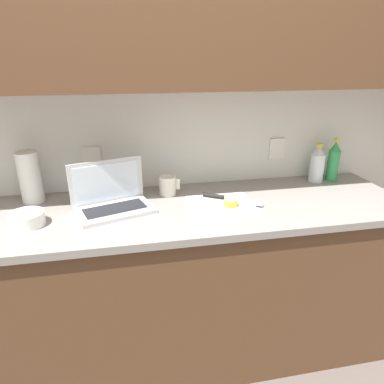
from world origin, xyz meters
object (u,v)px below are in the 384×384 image
object	(u,v)px
knife	(222,198)
measuring_cup	(168,185)
bowl_white	(27,219)
paper_towel_roll	(30,177)
bottle_oil_tall	(333,161)
lemon_half_cut	(231,203)
cutting_board	(222,206)
laptop	(112,199)
bottle_green_soda	(317,164)

from	to	relation	value
knife	measuring_cup	bearing A→B (deg)	-175.65
bowl_white	paper_towel_roll	bearing A→B (deg)	96.81
bottle_oil_tall	lemon_half_cut	bearing A→B (deg)	-158.92
knife	paper_towel_roll	distance (m)	0.94
knife	lemon_half_cut	xyz separation A→B (m)	(0.02, -0.09, 0.01)
cutting_board	bowl_white	distance (m)	0.87
bowl_white	measuring_cup	bearing A→B (deg)	20.21
bowl_white	cutting_board	bearing A→B (deg)	1.92
bottle_oil_tall	bowl_white	world-z (taller)	bottle_oil_tall
bottle_oil_tall	bowl_white	xyz separation A→B (m)	(-1.60, -0.28, -0.08)
laptop	paper_towel_roll	size ratio (longest dim) A/B	1.55
cutting_board	knife	distance (m)	0.07
knife	measuring_cup	world-z (taller)	measuring_cup
bottle_green_soda	paper_towel_roll	world-z (taller)	paper_towel_roll
bottle_oil_tall	measuring_cup	xyz separation A→B (m)	(-0.97, -0.04, -0.06)
lemon_half_cut	laptop	bearing A→B (deg)	171.06
laptop	paper_towel_roll	xyz separation A→B (m)	(-0.39, 0.17, 0.07)
laptop	paper_towel_roll	world-z (taller)	paper_towel_roll
cutting_board	bottle_green_soda	xyz separation A→B (m)	(0.63, 0.25, 0.10)
measuring_cup	bowl_white	xyz separation A→B (m)	(-0.64, -0.23, -0.02)
lemon_half_cut	bowl_white	xyz separation A→B (m)	(-0.91, -0.01, 0.00)
knife	bottle_green_soda	distance (m)	0.64
lemon_half_cut	bottle_oil_tall	bearing A→B (deg)	21.08
laptop	bottle_green_soda	bearing A→B (deg)	-8.95
bottle_oil_tall	measuring_cup	world-z (taller)	bottle_oil_tall
measuring_cup	lemon_half_cut	bearing A→B (deg)	-39.30
bottle_oil_tall	cutting_board	bearing A→B (deg)	-161.23
lemon_half_cut	paper_towel_roll	xyz separation A→B (m)	(-0.94, 0.26, 0.10)
laptop	lemon_half_cut	size ratio (longest dim) A/B	6.06
laptop	knife	distance (m)	0.54
laptop	bottle_oil_tall	xyz separation A→B (m)	(1.25, 0.18, 0.06)
bottle_green_soda	bowl_white	world-z (taller)	bottle_green_soda
knife	bottle_green_soda	xyz separation A→B (m)	(0.61, 0.18, 0.08)
bottle_green_soda	bottle_oil_tall	size ratio (longest dim) A/B	0.90
paper_towel_roll	knife	bearing A→B (deg)	-10.47
knife	measuring_cup	xyz separation A→B (m)	(-0.25, 0.13, 0.03)
lemon_half_cut	paper_towel_roll	distance (m)	0.98
bottle_oil_tall	paper_towel_roll	xyz separation A→B (m)	(-1.64, -0.01, 0.01)
laptop	bowl_white	world-z (taller)	laptop
knife	paper_towel_roll	world-z (taller)	paper_towel_roll
bottle_green_soda	measuring_cup	bearing A→B (deg)	-177.11
bottle_green_soda	measuring_cup	distance (m)	0.87
knife	bottle_oil_tall	size ratio (longest dim) A/B	1.11
lemon_half_cut	bowl_white	world-z (taller)	bowl_white
measuring_cup	bottle_green_soda	bearing A→B (deg)	2.89
knife	paper_towel_roll	size ratio (longest dim) A/B	1.08
bottle_oil_tall	laptop	bearing A→B (deg)	-171.79
paper_towel_roll	laptop	bearing A→B (deg)	-23.98
cutting_board	bottle_oil_tall	world-z (taller)	bottle_oil_tall
lemon_half_cut	bottle_green_soda	xyz separation A→B (m)	(0.59, 0.27, 0.08)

